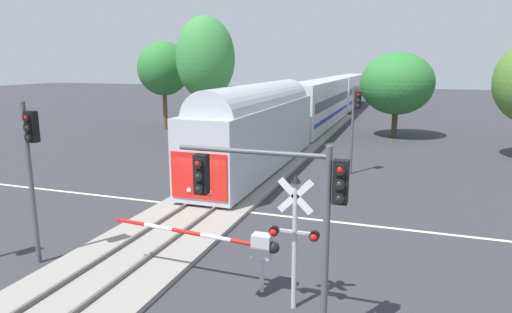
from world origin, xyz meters
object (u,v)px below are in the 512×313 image
object	(u,v)px
commuter_train	(321,101)
traffic_signal_far_side	(355,116)
pine_left_background	(164,69)
crossing_gate_near	(244,245)
crossing_signal_mast	(295,229)
traffic_signal_near_right	(282,195)
traffic_signal_median	(31,158)
oak_behind_train	(205,58)
elm_centre_background	(397,84)

from	to	relation	value
commuter_train	traffic_signal_far_side	distance (m)	20.93
commuter_train	pine_left_background	bearing A→B (deg)	-153.66
crossing_gate_near	crossing_signal_mast	size ratio (longest dim) A/B	1.44
traffic_signal_far_side	traffic_signal_near_right	bearing A→B (deg)	-89.17
traffic_signal_far_side	pine_left_background	xyz separation A→B (m)	(-20.39, 12.86, 2.57)
crossing_signal_mast	pine_left_background	distance (m)	35.68
commuter_train	traffic_signal_median	distance (m)	36.20
traffic_signal_far_side	pine_left_background	bearing A→B (deg)	147.77
crossing_signal_mast	pine_left_background	bearing A→B (deg)	125.59
pine_left_background	oak_behind_train	world-z (taller)	oak_behind_train
traffic_signal_far_side	elm_centre_background	world-z (taller)	elm_centre_background
crossing_signal_mast	pine_left_background	size ratio (longest dim) A/B	0.43
crossing_signal_mast	elm_centre_background	bearing A→B (deg)	86.93
elm_centre_background	pine_left_background	size ratio (longest dim) A/B	0.87
crossing_gate_near	traffic_signal_near_right	size ratio (longest dim) A/B	1.13
traffic_signal_near_right	oak_behind_train	size ratio (longest dim) A/B	0.46
commuter_train	crossing_gate_near	size ratio (longest dim) A/B	11.48
commuter_train	traffic_signal_far_side	bearing A→B (deg)	-74.00
traffic_signal_median	pine_left_background	world-z (taller)	pine_left_background
commuter_train	crossing_signal_mast	size ratio (longest dim) A/B	16.53
commuter_train	oak_behind_train	xyz separation A→B (m)	(-7.90, -11.72, 4.35)
commuter_train	traffic_signal_near_right	world-z (taller)	commuter_train
crossing_gate_near	traffic_signal_far_side	xyz separation A→B (m)	(1.42, 15.41, 2.17)
traffic_signal_near_right	pine_left_background	bearing A→B (deg)	124.36
commuter_train	traffic_signal_median	bearing A→B (deg)	-94.37
commuter_train	elm_centre_background	xyz separation A→B (m)	(7.70, -4.78, 2.16)
crossing_gate_near	oak_behind_train	distance (m)	27.34
crossing_gate_near	traffic_signal_median	distance (m)	7.48
crossing_signal_mast	elm_centre_background	size ratio (longest dim) A/B	0.50
commuter_train	pine_left_background	distance (m)	16.68
crossing_gate_near	traffic_signal_far_side	bearing A→B (deg)	84.74
crossing_gate_near	traffic_signal_near_right	xyz separation A→B (m)	(1.67, -1.93, 2.23)
elm_centre_background	traffic_signal_far_side	bearing A→B (deg)	-97.20
commuter_train	oak_behind_train	distance (m)	14.79
crossing_signal_mast	pine_left_background	world-z (taller)	pine_left_background
traffic_signal_median	oak_behind_train	bearing A→B (deg)	101.91
crossing_gate_near	pine_left_background	world-z (taller)	pine_left_background
traffic_signal_near_right	oak_behind_train	bearing A→B (deg)	118.42
oak_behind_train	crossing_signal_mast	bearing A→B (deg)	-60.27
crossing_gate_near	crossing_signal_mast	bearing A→B (deg)	-19.28
elm_centre_background	pine_left_background	world-z (taller)	pine_left_background
commuter_train	crossing_gate_near	distance (m)	35.79
crossing_signal_mast	traffic_signal_far_side	distance (m)	16.04
traffic_signal_median	oak_behind_train	world-z (taller)	oak_behind_train
crossing_gate_near	traffic_signal_median	bearing A→B (deg)	-175.32
traffic_signal_far_side	traffic_signal_near_right	size ratio (longest dim) A/B	1.10
commuter_train	elm_centre_background	world-z (taller)	elm_centre_background
pine_left_background	oak_behind_train	size ratio (longest dim) A/B	0.83
crossing_gate_near	elm_centre_background	distance (m)	31.10
crossing_signal_mast	oak_behind_train	world-z (taller)	oak_behind_train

